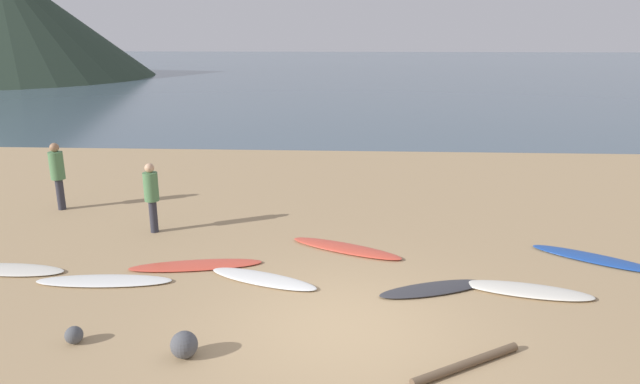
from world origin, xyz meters
The scene contains 16 objects.
ground_plane centered at (0.00, 10.00, -0.10)m, with size 120.00×120.00×0.20m, color tan.
ocean_water centered at (0.00, 63.15, 0.00)m, with size 140.00×100.00×0.01m, color #475B6B.
headland_hill centered at (-32.50, 45.59, 5.25)m, with size 26.85×26.85×10.50m, color #28382B.
surfboard_0 centered at (-6.31, 1.76, 0.03)m, with size 2.14×0.59×0.07m, color silver.
surfboard_1 centered at (-4.32, 1.38, 0.04)m, with size 2.45×0.54×0.07m, color white.
surfboard_2 centered at (-2.85, 2.17, 0.03)m, with size 2.53×0.54×0.06m, color #D84C38.
surfboard_3 centered at (-1.47, 1.61, 0.04)m, with size 2.14×0.54×0.07m, color white.
surfboard_4 centered at (0.02, 3.18, 0.04)m, with size 2.46×0.54×0.08m, color #D84C38.
surfboard_5 centered at (1.56, 1.37, 0.04)m, with size 2.01×0.50×0.07m, color #333338.
surfboard_6 centered at (3.19, 1.38, 0.04)m, with size 2.18×0.59×0.09m, color silver.
surfboard_7 centered at (4.96, 2.91, 0.04)m, with size 2.41×0.54×0.07m, color #1E479E.
person_0 centered at (-7.21, 5.56, 1.01)m, with size 0.35×0.35×1.71m.
person_1 centered at (-4.30, 4.04, 0.94)m, with size 0.32×0.32×1.59m.
driftwood_log centered at (1.69, -0.98, 0.06)m, with size 0.12×0.12×1.82m, color brown.
beach_rock_near centered at (-2.18, -0.92, 0.19)m, with size 0.38×0.38×0.38m, color #4A4C51.
beach_rock_far centered at (-3.89, -0.65, 0.13)m, with size 0.26×0.26×0.26m, color #4A4C51.
Camera 1 is at (0.08, -7.74, 4.39)m, focal length 31.71 mm.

